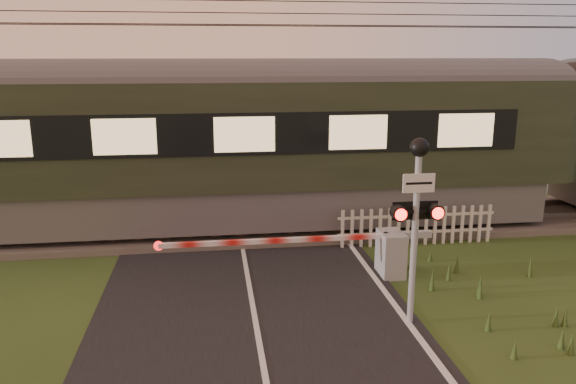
{
  "coord_description": "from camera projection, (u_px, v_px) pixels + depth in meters",
  "views": [
    {
      "loc": [
        -0.69,
        -8.53,
        4.78
      ],
      "look_at": [
        0.92,
        3.2,
        1.86
      ],
      "focal_mm": 35.0,
      "sensor_mm": 36.0,
      "label": 1
    }
  ],
  "objects": [
    {
      "name": "ground",
      "position": [
        260.0,
        346.0,
        9.44
      ],
      "size": [
        160.0,
        160.0,
        0.0
      ],
      "primitive_type": "plane",
      "color": "#2C3E18",
      "rests_on": "ground"
    },
    {
      "name": "picket_fence",
      "position": [
        417.0,
        226.0,
        14.33
      ],
      "size": [
        4.14,
        0.08,
        1.0
      ],
      "color": "silver",
      "rests_on": "ground"
    },
    {
      "name": "boom_gate",
      "position": [
        379.0,
        252.0,
        12.32
      ],
      "size": [
        6.0,
        0.76,
        1.02
      ],
      "color": "gray",
      "rests_on": "ground"
    },
    {
      "name": "crossing_signal",
      "position": [
        417.0,
        199.0,
        9.71
      ],
      "size": [
        0.87,
        0.36,
        3.4
      ],
      "color": "gray",
      "rests_on": "ground"
    },
    {
      "name": "road",
      "position": [
        262.0,
        352.0,
        9.21
      ],
      "size": [
        6.0,
        140.0,
        0.03
      ],
      "color": "black",
      "rests_on": "ground"
    },
    {
      "name": "overhead_wires",
      "position": [
        235.0,
        16.0,
        14.32
      ],
      "size": [
        120.0,
        0.62,
        0.62
      ],
      "color": "black",
      "rests_on": "ground"
    },
    {
      "name": "train",
      "position": [
        553.0,
        136.0,
        16.32
      ],
      "size": [
        46.47,
        3.2,
        4.34
      ],
      "color": "slate",
      "rests_on": "ground"
    },
    {
      "name": "track_bed",
      "position": [
        239.0,
        227.0,
        15.67
      ],
      "size": [
        140.0,
        3.4,
        0.39
      ],
      "color": "#47423D",
      "rests_on": "ground"
    }
  ]
}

